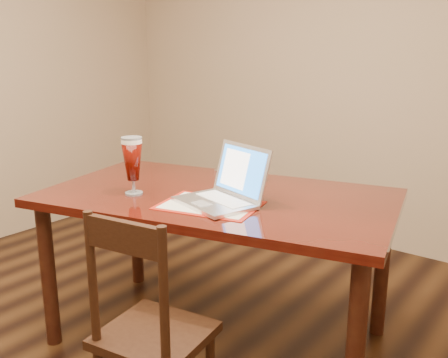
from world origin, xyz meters
The scene contains 2 objects.
dining_table centered at (0.06, 0.72, 0.71)m, with size 1.89×1.34×1.09m.
dining_chair centered at (0.27, 0.05, 0.44)m, with size 0.45×0.44×0.94m.
Camera 1 is at (1.55, -1.13, 1.49)m, focal length 40.00 mm.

